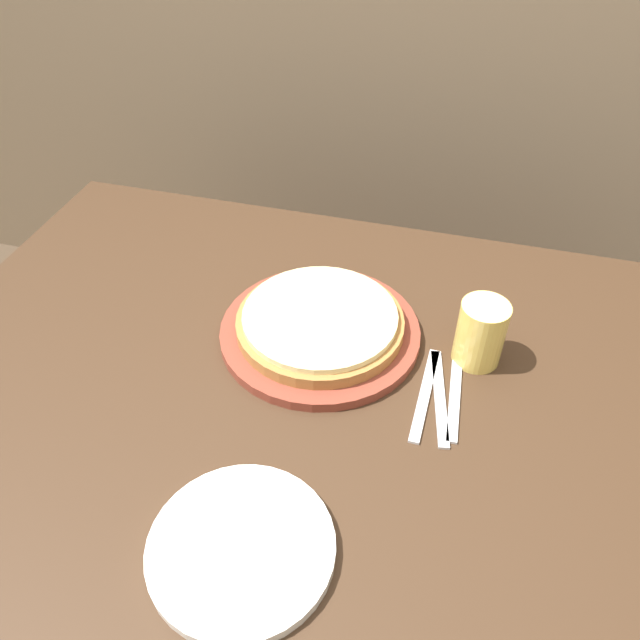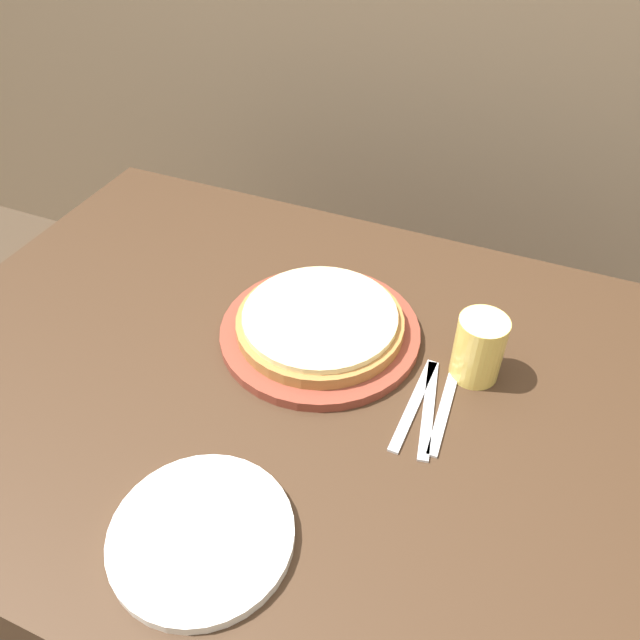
% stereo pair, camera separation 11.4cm
% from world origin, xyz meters
% --- Properties ---
extents(ground_plane, '(12.00, 12.00, 0.00)m').
position_xyz_m(ground_plane, '(0.00, 0.00, 0.00)').
color(ground_plane, '#473828').
extents(dining_table, '(1.58, 1.04, 0.74)m').
position_xyz_m(dining_table, '(0.00, 0.00, 0.37)').
color(dining_table, '#3D2819').
rests_on(dining_table, ground_plane).
extents(pizza_on_board, '(0.37, 0.37, 0.06)m').
position_xyz_m(pizza_on_board, '(-0.07, 0.11, 0.77)').
color(pizza_on_board, brown).
rests_on(pizza_on_board, dining_table).
extents(beer_glass, '(0.09, 0.09, 0.12)m').
position_xyz_m(beer_glass, '(0.22, 0.13, 0.81)').
color(beer_glass, '#E5C65B').
rests_on(beer_glass, dining_table).
extents(dinner_plate, '(0.26, 0.26, 0.02)m').
position_xyz_m(dinner_plate, '(-0.06, -0.33, 0.75)').
color(dinner_plate, white).
rests_on(dinner_plate, dining_table).
extents(fork, '(0.02, 0.22, 0.00)m').
position_xyz_m(fork, '(0.14, 0.02, 0.75)').
color(fork, silver).
rests_on(fork, dining_table).
extents(dinner_knife, '(0.06, 0.21, 0.00)m').
position_xyz_m(dinner_knife, '(0.17, 0.02, 0.75)').
color(dinner_knife, silver).
rests_on(dinner_knife, dining_table).
extents(spoon, '(0.03, 0.18, 0.00)m').
position_xyz_m(spoon, '(0.19, 0.02, 0.75)').
color(spoon, silver).
rests_on(spoon, dining_table).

